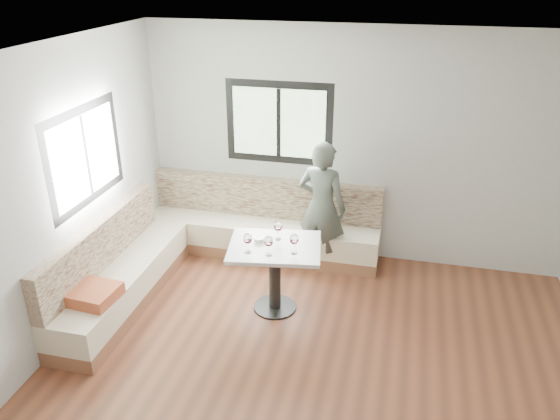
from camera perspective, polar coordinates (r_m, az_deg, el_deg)
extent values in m
cube|color=brown|center=(5.04, 3.29, -18.18)|extent=(5.00, 5.00, 0.01)
cube|color=white|center=(3.74, 4.37, 14.94)|extent=(5.00, 5.00, 0.01)
cube|color=#B7B7B2|center=(6.49, 7.69, 6.39)|extent=(5.00, 0.01, 2.80)
cube|color=#B7B7B2|center=(5.19, -24.51, -0.63)|extent=(0.01, 5.00, 2.80)
cube|color=black|center=(6.55, -0.12, 9.09)|extent=(1.30, 0.02, 1.00)
cube|color=black|center=(5.77, -19.67, 5.36)|extent=(0.02, 1.30, 1.00)
cube|color=brown|center=(6.95, -1.83, -3.98)|extent=(2.90, 0.55, 0.16)
cube|color=beige|center=(6.85, -1.86, -2.33)|extent=(2.90, 0.55, 0.29)
cube|color=beige|center=(6.86, -1.45, 1.37)|extent=(2.90, 0.14, 0.50)
cube|color=brown|center=(6.26, -15.88, -8.65)|extent=(0.55, 2.25, 0.16)
cube|color=beige|center=(6.14, -16.13, -6.90)|extent=(0.55, 2.25, 0.29)
cube|color=beige|center=(6.05, -18.27, -3.40)|extent=(0.14, 2.25, 0.50)
cube|color=#B7512C|center=(5.57, -18.82, -8.35)|extent=(0.45, 0.45, 0.12)
cylinder|color=black|center=(5.98, -0.53, -10.08)|extent=(0.46, 0.46, 0.02)
cylinder|color=black|center=(5.79, -0.54, -7.22)|extent=(0.12, 0.12, 0.72)
cube|color=silver|center=(5.59, -0.56, -3.90)|extent=(1.04, 0.87, 0.04)
imported|color=#474F47|center=(6.36, 4.40, 0.30)|extent=(0.66, 0.51, 1.60)
cylinder|color=white|center=(5.65, -2.17, -3.07)|extent=(0.11, 0.11, 0.04)
sphere|color=black|center=(5.65, -1.98, -2.93)|extent=(0.02, 0.02, 0.02)
sphere|color=black|center=(5.66, -2.28, -2.91)|extent=(0.02, 0.02, 0.02)
sphere|color=black|center=(5.63, -2.20, -3.04)|extent=(0.02, 0.02, 0.02)
cylinder|color=white|center=(5.47, -3.37, -4.38)|extent=(0.07, 0.07, 0.01)
cylinder|color=white|center=(5.44, -3.38, -3.94)|extent=(0.01, 0.01, 0.09)
ellipsoid|color=white|center=(5.40, -3.40, -3.00)|extent=(0.09, 0.09, 0.11)
cylinder|color=#47020F|center=(5.41, -3.40, -3.26)|extent=(0.06, 0.06, 0.02)
cylinder|color=white|center=(5.41, -1.19, -4.67)|extent=(0.07, 0.07, 0.01)
cylinder|color=white|center=(5.39, -1.19, -4.23)|extent=(0.01, 0.01, 0.09)
ellipsoid|color=white|center=(5.34, -1.20, -3.28)|extent=(0.09, 0.09, 0.11)
cylinder|color=#47020F|center=(5.35, -1.20, -3.54)|extent=(0.06, 0.06, 0.02)
cylinder|color=white|center=(5.45, 1.47, -4.45)|extent=(0.07, 0.07, 0.01)
cylinder|color=white|center=(5.43, 1.48, -4.01)|extent=(0.01, 0.01, 0.09)
ellipsoid|color=white|center=(5.38, 1.49, -3.07)|extent=(0.09, 0.09, 0.11)
cylinder|color=#47020F|center=(5.39, 1.49, -3.32)|extent=(0.06, 0.06, 0.02)
cylinder|color=white|center=(5.70, -0.21, -3.03)|extent=(0.07, 0.07, 0.01)
cylinder|color=white|center=(5.68, -0.21, -2.60)|extent=(0.01, 0.01, 0.09)
ellipsoid|color=white|center=(5.63, -0.21, -1.69)|extent=(0.09, 0.09, 0.11)
cylinder|color=#47020F|center=(5.64, -0.21, -1.94)|extent=(0.06, 0.06, 0.02)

